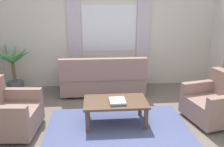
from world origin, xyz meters
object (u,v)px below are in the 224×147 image
armchair_right (215,102)px  potted_plant (12,69)px  couch (103,79)px  book_stack_on_table (117,101)px  coffee_table (116,104)px  armchair_left (8,113)px

armchair_right → potted_plant: (-4.02, 1.56, 0.24)m
couch → book_stack_on_table: size_ratio=5.53×
book_stack_on_table → coffee_table: bearing=107.8°
armchair_left → potted_plant: potted_plant is taller
armchair_left → potted_plant: bearing=19.1°
armchair_left → coffee_table: (1.78, 0.15, 0.03)m
book_stack_on_table → armchair_left: bearing=-177.7°
couch → armchair_right: 2.42m
armchair_left → armchair_right: 3.57m
armchair_right → coffee_table: size_ratio=0.91×
armchair_right → book_stack_on_table: size_ratio=2.90×
armchair_right → coffee_table: bearing=-103.3°
couch → armchair_left: bearing=43.9°
coffee_table → couch: bearing=96.5°
armchair_right → coffee_table: (-1.80, 0.02, 0.03)m
potted_plant → couch: bearing=-3.7°
armchair_left → book_stack_on_table: (1.80, 0.07, 0.11)m
armchair_left → armchair_right: size_ratio=0.90×
armchair_right → book_stack_on_table: bearing=-101.0°
couch → coffee_table: (0.16, -1.41, 0.01)m
coffee_table → armchair_right: bearing=-0.7°
potted_plant → armchair_right: bearing=-21.3°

